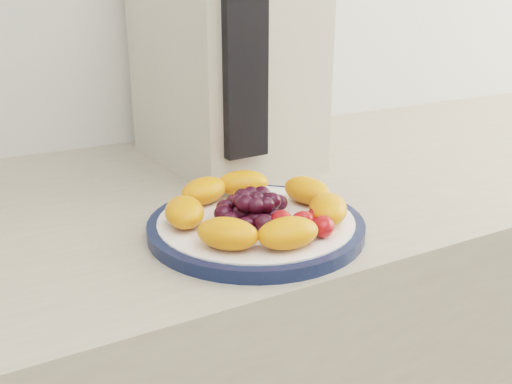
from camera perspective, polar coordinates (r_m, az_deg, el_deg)
plate_rim at (r=0.66m, az=0.00°, el=-3.45°), size 0.25×0.25×0.01m
plate_face at (r=0.66m, az=0.00°, el=-3.37°), size 0.23×0.23×0.02m
appliance_body at (r=0.91m, az=-3.28°, el=14.13°), size 0.22×0.30×0.36m
appliance_panel at (r=0.76m, az=-1.14°, el=13.34°), size 0.06×0.02×0.26m
fruit_plate at (r=0.65m, az=0.18°, el=-1.53°), size 0.22×0.22×0.03m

